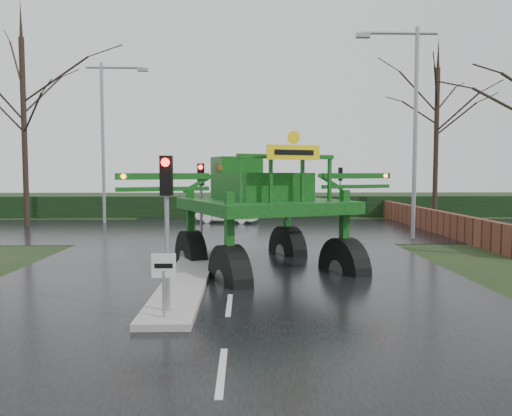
{
  "coord_description": "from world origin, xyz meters",
  "views": [
    {
      "loc": [
        0.36,
        -11.69,
        3.15
      ],
      "look_at": [
        0.75,
        4.78,
        2.0
      ],
      "focal_mm": 35.0,
      "sensor_mm": 36.0,
      "label": 1
    }
  ],
  "objects_px": {
    "traffic_signal_far": "(340,182)",
    "street_light_left_far": "(107,128)",
    "street_light_right": "(409,113)",
    "white_sedan": "(227,223)",
    "crop_sprayer": "(226,192)",
    "traffic_signal_near": "(167,200)",
    "keep_left_sign": "(164,275)",
    "traffic_signal_mid": "(201,188)"
  },
  "relations": [
    {
      "from": "street_light_right",
      "to": "crop_sprayer",
      "type": "xyz_separation_m",
      "value": [
        -8.36,
        -9.19,
        -3.39
      ]
    },
    {
      "from": "keep_left_sign",
      "to": "traffic_signal_near",
      "type": "height_order",
      "value": "traffic_signal_near"
    },
    {
      "from": "traffic_signal_near",
      "to": "street_light_left_far",
      "type": "distance_m",
      "value": 22.37
    },
    {
      "from": "street_light_left_far",
      "to": "crop_sprayer",
      "type": "xyz_separation_m",
      "value": [
        8.03,
        -17.19,
        -3.39
      ]
    },
    {
      "from": "traffic_signal_far",
      "to": "street_light_left_far",
      "type": "relative_size",
      "value": 0.35
    },
    {
      "from": "traffic_signal_mid",
      "to": "white_sedan",
      "type": "xyz_separation_m",
      "value": [
        0.59,
        12.31,
        -2.59
      ]
    },
    {
      "from": "traffic_signal_far",
      "to": "street_light_left_far",
      "type": "height_order",
      "value": "street_light_left_far"
    },
    {
      "from": "traffic_signal_far",
      "to": "white_sedan",
      "type": "height_order",
      "value": "traffic_signal_far"
    },
    {
      "from": "white_sedan",
      "to": "traffic_signal_mid",
      "type": "bearing_deg",
      "value": -169.44
    },
    {
      "from": "keep_left_sign",
      "to": "traffic_signal_mid",
      "type": "relative_size",
      "value": 0.38
    },
    {
      "from": "street_light_right",
      "to": "white_sedan",
      "type": "distance_m",
      "value": 13.27
    },
    {
      "from": "street_light_left_far",
      "to": "crop_sprayer",
      "type": "relative_size",
      "value": 1.09
    },
    {
      "from": "traffic_signal_near",
      "to": "traffic_signal_mid",
      "type": "height_order",
      "value": "same"
    },
    {
      "from": "keep_left_sign",
      "to": "traffic_signal_mid",
      "type": "height_order",
      "value": "traffic_signal_mid"
    },
    {
      "from": "street_light_left_far",
      "to": "traffic_signal_mid",
      "type": "bearing_deg",
      "value": -61.14
    },
    {
      "from": "keep_left_sign",
      "to": "street_light_right",
      "type": "bearing_deg",
      "value": 54.88
    },
    {
      "from": "crop_sprayer",
      "to": "street_light_left_far",
      "type": "bearing_deg",
      "value": 92.44
    },
    {
      "from": "keep_left_sign",
      "to": "white_sedan",
      "type": "height_order",
      "value": "keep_left_sign"
    },
    {
      "from": "traffic_signal_near",
      "to": "white_sedan",
      "type": "height_order",
      "value": "traffic_signal_near"
    },
    {
      "from": "traffic_signal_mid",
      "to": "street_light_right",
      "type": "relative_size",
      "value": 0.35
    },
    {
      "from": "crop_sprayer",
      "to": "traffic_signal_far",
      "type": "bearing_deg",
      "value": 46.22
    },
    {
      "from": "traffic_signal_mid",
      "to": "traffic_signal_far",
      "type": "bearing_deg",
      "value": 58.07
    },
    {
      "from": "traffic_signal_near",
      "to": "traffic_signal_mid",
      "type": "bearing_deg",
      "value": 90.0
    },
    {
      "from": "keep_left_sign",
      "to": "traffic_signal_near",
      "type": "bearing_deg",
      "value": 90.0
    },
    {
      "from": "keep_left_sign",
      "to": "white_sedan",
      "type": "distance_m",
      "value": 21.33
    },
    {
      "from": "traffic_signal_mid",
      "to": "street_light_right",
      "type": "distance_m",
      "value": 11.05
    },
    {
      "from": "traffic_signal_far",
      "to": "street_light_left_far",
      "type": "xyz_separation_m",
      "value": [
        -14.69,
        -0.01,
        3.4
      ]
    },
    {
      "from": "street_light_left_far",
      "to": "white_sedan",
      "type": "height_order",
      "value": "street_light_left_far"
    },
    {
      "from": "keep_left_sign",
      "to": "street_light_left_far",
      "type": "relative_size",
      "value": 0.14
    },
    {
      "from": "keep_left_sign",
      "to": "street_light_right",
      "type": "distance_m",
      "value": 17.23
    },
    {
      "from": "keep_left_sign",
      "to": "traffic_signal_mid",
      "type": "distance_m",
      "value": 9.12
    },
    {
      "from": "traffic_signal_near",
      "to": "street_light_right",
      "type": "relative_size",
      "value": 0.35
    },
    {
      "from": "keep_left_sign",
      "to": "traffic_signal_near",
      "type": "relative_size",
      "value": 0.38
    },
    {
      "from": "traffic_signal_far",
      "to": "street_light_left_far",
      "type": "distance_m",
      "value": 15.08
    },
    {
      "from": "traffic_signal_far",
      "to": "street_light_right",
      "type": "relative_size",
      "value": 0.35
    },
    {
      "from": "keep_left_sign",
      "to": "traffic_signal_mid",
      "type": "bearing_deg",
      "value": 90.0
    },
    {
      "from": "traffic_signal_near",
      "to": "keep_left_sign",
      "type": "bearing_deg",
      "value": -90.0
    },
    {
      "from": "traffic_signal_far",
      "to": "crop_sprayer",
      "type": "relative_size",
      "value": 0.39
    },
    {
      "from": "keep_left_sign",
      "to": "crop_sprayer",
      "type": "distance_m",
      "value": 4.72
    },
    {
      "from": "traffic_signal_near",
      "to": "traffic_signal_mid",
      "type": "xyz_separation_m",
      "value": [
        0.0,
        8.5,
        0.0
      ]
    },
    {
      "from": "traffic_signal_far",
      "to": "white_sedan",
      "type": "xyz_separation_m",
      "value": [
        -7.21,
        -0.21,
        -2.59
      ]
    },
    {
      "from": "traffic_signal_far",
      "to": "street_light_right",
      "type": "distance_m",
      "value": 8.86
    }
  ]
}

